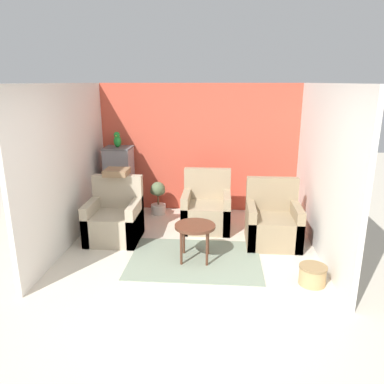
{
  "coord_description": "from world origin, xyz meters",
  "views": [
    {
      "loc": [
        0.43,
        -3.68,
        2.43
      ],
      "look_at": [
        0.0,
        1.68,
        0.84
      ],
      "focal_mm": 35.0,
      "sensor_mm": 36.0,
      "label": 1
    }
  ],
  "objects_px": {
    "potted_plant": "(158,196)",
    "wicker_basket": "(313,274)",
    "birdcage": "(120,182)",
    "coffee_table": "(195,229)",
    "parrot": "(117,140)",
    "armchair_right": "(273,224)",
    "armchair_left": "(115,220)",
    "armchair_middle": "(206,210)"
  },
  "relations": [
    {
      "from": "potted_plant",
      "to": "wicker_basket",
      "type": "distance_m",
      "value": 3.39
    },
    {
      "from": "birdcage",
      "to": "wicker_basket",
      "type": "bearing_deg",
      "value": -37.59
    },
    {
      "from": "coffee_table",
      "to": "parrot",
      "type": "distance_m",
      "value": 2.55
    },
    {
      "from": "coffee_table",
      "to": "armchair_right",
      "type": "height_order",
      "value": "armchair_right"
    },
    {
      "from": "armchair_left",
      "to": "potted_plant",
      "type": "relative_size",
      "value": 1.58
    },
    {
      "from": "armchair_right",
      "to": "wicker_basket",
      "type": "xyz_separation_m",
      "value": [
        0.35,
        -1.23,
        -0.18
      ]
    },
    {
      "from": "birdcage",
      "to": "parrot",
      "type": "relative_size",
      "value": 4.52
    },
    {
      "from": "armchair_middle",
      "to": "potted_plant",
      "type": "xyz_separation_m",
      "value": [
        -0.95,
        0.65,
        0.03
      ]
    },
    {
      "from": "armchair_right",
      "to": "parrot",
      "type": "xyz_separation_m",
      "value": [
        -2.7,
        1.11,
        1.11
      ]
    },
    {
      "from": "parrot",
      "to": "coffee_table",
      "type": "bearing_deg",
      "value": -49.44
    },
    {
      "from": "birdcage",
      "to": "potted_plant",
      "type": "xyz_separation_m",
      "value": [
        0.7,
        0.09,
        -0.29
      ]
    },
    {
      "from": "armchair_right",
      "to": "birdcage",
      "type": "relative_size",
      "value": 0.77
    },
    {
      "from": "armchair_left",
      "to": "potted_plant",
      "type": "xyz_separation_m",
      "value": [
        0.49,
        1.25,
        0.03
      ]
    },
    {
      "from": "armchair_middle",
      "to": "birdcage",
      "type": "xyz_separation_m",
      "value": [
        -1.65,
        0.56,
        0.32
      ]
    },
    {
      "from": "armchair_middle",
      "to": "parrot",
      "type": "distance_m",
      "value": 2.06
    },
    {
      "from": "coffee_table",
      "to": "birdcage",
      "type": "relative_size",
      "value": 0.44
    },
    {
      "from": "armchair_left",
      "to": "wicker_basket",
      "type": "relative_size",
      "value": 2.87
    },
    {
      "from": "birdcage",
      "to": "armchair_left",
      "type": "bearing_deg",
      "value": -79.72
    },
    {
      "from": "armchair_right",
      "to": "coffee_table",
      "type": "bearing_deg",
      "value": -149.45
    },
    {
      "from": "birdcage",
      "to": "armchair_right",
      "type": "bearing_deg",
      "value": -22.42
    },
    {
      "from": "armchair_left",
      "to": "armchair_middle",
      "type": "relative_size",
      "value": 1.0
    },
    {
      "from": "coffee_table",
      "to": "birdcage",
      "type": "height_order",
      "value": "birdcage"
    },
    {
      "from": "armchair_left",
      "to": "wicker_basket",
      "type": "xyz_separation_m",
      "value": [
        2.83,
        -1.19,
        -0.18
      ]
    },
    {
      "from": "armchair_left",
      "to": "parrot",
      "type": "distance_m",
      "value": 1.62
    },
    {
      "from": "birdcage",
      "to": "wicker_basket",
      "type": "distance_m",
      "value": 3.87
    },
    {
      "from": "potted_plant",
      "to": "wicker_basket",
      "type": "relative_size",
      "value": 1.82
    },
    {
      "from": "coffee_table",
      "to": "armchair_middle",
      "type": "relative_size",
      "value": 0.57
    },
    {
      "from": "birdcage",
      "to": "potted_plant",
      "type": "distance_m",
      "value": 0.76
    },
    {
      "from": "wicker_basket",
      "to": "armchair_right",
      "type": "bearing_deg",
      "value": 105.79
    },
    {
      "from": "armchair_left",
      "to": "armchair_right",
      "type": "distance_m",
      "value": 2.49
    },
    {
      "from": "coffee_table",
      "to": "armchair_middle",
      "type": "xyz_separation_m",
      "value": [
        0.11,
        1.23,
        -0.15
      ]
    },
    {
      "from": "armchair_left",
      "to": "coffee_table",
      "type": "bearing_deg",
      "value": -25.65
    },
    {
      "from": "armchair_middle",
      "to": "potted_plant",
      "type": "bearing_deg",
      "value": 145.41
    },
    {
      "from": "wicker_basket",
      "to": "birdcage",
      "type": "bearing_deg",
      "value": 142.41
    },
    {
      "from": "armchair_right",
      "to": "potted_plant",
      "type": "xyz_separation_m",
      "value": [
        -2.0,
        1.2,
        0.03
      ]
    },
    {
      "from": "wicker_basket",
      "to": "armchair_left",
      "type": "bearing_deg",
      "value": 157.29
    },
    {
      "from": "armchair_right",
      "to": "parrot",
      "type": "relative_size",
      "value": 3.47
    },
    {
      "from": "armchair_right",
      "to": "potted_plant",
      "type": "height_order",
      "value": "armchair_right"
    },
    {
      "from": "armchair_left",
      "to": "armchair_right",
      "type": "xyz_separation_m",
      "value": [
        2.49,
        0.05,
        0.0
      ]
    },
    {
      "from": "coffee_table",
      "to": "birdcage",
      "type": "bearing_deg",
      "value": 130.6
    },
    {
      "from": "parrot",
      "to": "potted_plant",
      "type": "bearing_deg",
      "value": 7.38
    },
    {
      "from": "armchair_right",
      "to": "armchair_middle",
      "type": "bearing_deg",
      "value": 152.29
    }
  ]
}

